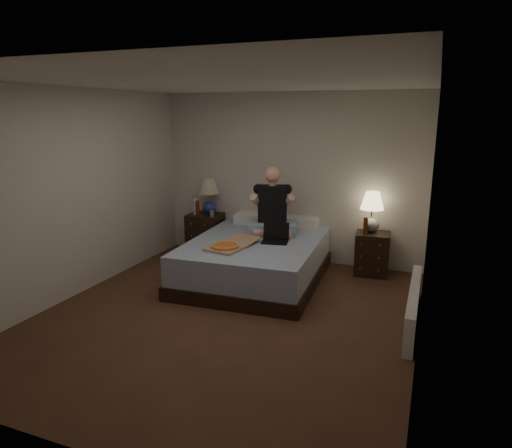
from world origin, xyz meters
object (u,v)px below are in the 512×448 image
at_px(soda_can, 212,214).
at_px(laptop, 275,234).
at_px(lamp_left, 209,196).
at_px(lamp_right, 372,212).
at_px(beer_bottle_right, 366,226).
at_px(bed, 256,259).
at_px(nightstand_left, 205,234).
at_px(radiator, 413,306).
at_px(pizza_box, 225,247).
at_px(beer_bottle_left, 198,208).
at_px(water_bottle, 196,207).
at_px(nightstand_right, 372,254).
at_px(person, 272,201).

xyz_separation_m(soda_can, laptop, (1.25, -0.65, -0.03)).
distance_m(lamp_left, lamp_right, 2.50).
height_order(lamp_left, lamp_right, lamp_left).
xyz_separation_m(soda_can, beer_bottle_right, (2.30, 0.06, 0.01)).
bearing_deg(lamp_left, bed, -36.06).
height_order(nightstand_left, radiator, nightstand_left).
bearing_deg(soda_can, beer_bottle_right, 1.50).
xyz_separation_m(pizza_box, radiator, (2.25, -0.09, -0.39)).
relative_size(nightstand_left, beer_bottle_left, 2.84).
relative_size(water_bottle, pizza_box, 0.33).
height_order(water_bottle, beer_bottle_right, water_bottle).
bearing_deg(water_bottle, beer_bottle_right, -0.05).
xyz_separation_m(nightstand_right, soda_can, (-2.41, -0.14, 0.41)).
bearing_deg(lamp_right, pizza_box, -138.53).
distance_m(nightstand_right, soda_can, 2.44).
height_order(nightstand_right, beer_bottle_right, beer_bottle_right).
height_order(bed, water_bottle, water_bottle).
bearing_deg(bed, radiator, -21.17).
bearing_deg(beer_bottle_left, soda_can, -5.07).
xyz_separation_m(bed, beer_bottle_right, (1.34, 0.66, 0.43)).
bearing_deg(beer_bottle_left, radiator, -21.67).
relative_size(bed, pizza_box, 2.89).
distance_m(nightstand_left, water_bottle, 0.47).
relative_size(nightstand_left, beer_bottle_right, 2.84).
xyz_separation_m(bed, lamp_left, (-1.11, 0.81, 0.66)).
bearing_deg(water_bottle, person, -11.60).
height_order(beer_bottle_left, radiator, beer_bottle_left).
height_order(nightstand_right, beer_bottle_left, beer_bottle_left).
height_order(lamp_right, radiator, lamp_right).
relative_size(lamp_left, beer_bottle_right, 2.43).
relative_size(laptop, radiator, 0.21).
relative_size(lamp_left, pizza_box, 0.74).
height_order(lamp_left, pizza_box, lamp_left).
bearing_deg(laptop, pizza_box, -141.90).
bearing_deg(nightstand_right, radiator, -71.18).
distance_m(nightstand_left, beer_bottle_right, 2.53).
bearing_deg(lamp_right, laptop, -142.28).
distance_m(lamp_right, water_bottle, 2.67).
height_order(bed, beer_bottle_right, beer_bottle_right).
distance_m(bed, soda_can, 1.22).
xyz_separation_m(soda_can, beer_bottle_left, (-0.26, 0.02, 0.06)).
distance_m(lamp_left, water_bottle, 0.27).
bearing_deg(soda_can, nightstand_left, 143.94).
relative_size(bed, nightstand_left, 3.37).
height_order(lamp_right, beer_bottle_left, lamp_right).
xyz_separation_m(lamp_left, beer_bottle_left, (-0.11, -0.19, -0.17)).
height_order(bed, lamp_right, lamp_right).
bearing_deg(nightstand_right, water_bottle, 176.84).
bearing_deg(lamp_left, water_bottle, -138.74).
bearing_deg(water_bottle, pizza_box, -48.96).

